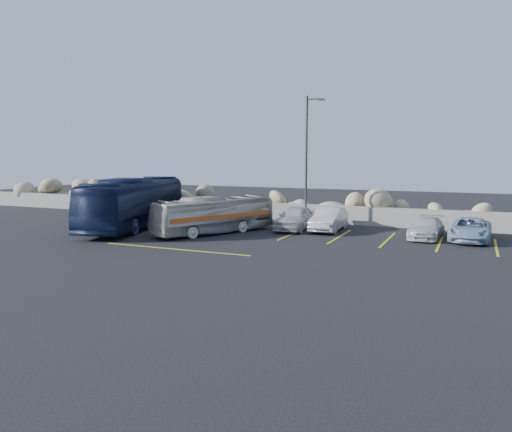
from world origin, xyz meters
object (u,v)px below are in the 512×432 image
at_px(tour_coach, 135,203).
at_px(lamppost, 307,158).
at_px(car_b, 329,219).
at_px(car_d, 470,229).
at_px(car_a, 295,218).
at_px(car_c, 426,228).
at_px(vintage_bus, 214,215).

bearing_deg(tour_coach, lamppost, 8.54).
height_order(car_b, car_d, car_b).
height_order(lamppost, car_b, lamppost).
bearing_deg(car_a, car_c, -2.03).
height_order(car_a, car_b, car_a).
bearing_deg(lamppost, tour_coach, -156.83).
distance_m(tour_coach, car_a, 9.95).
bearing_deg(car_a, vintage_bus, -141.66).
height_order(tour_coach, car_c, tour_coach).
height_order(lamppost, car_c, lamppost).
xyz_separation_m(car_a, car_c, (7.52, -0.07, -0.17)).
relative_size(tour_coach, car_d, 2.57).
distance_m(car_a, car_c, 7.53).
bearing_deg(car_a, car_d, -1.24).
bearing_deg(tour_coach, car_c, -4.36).
xyz_separation_m(vintage_bus, car_b, (5.79, 3.55, -0.37)).
bearing_deg(lamppost, car_d, -6.15).
bearing_deg(vintage_bus, car_a, 65.70).
bearing_deg(car_d, car_a, -177.54).
bearing_deg(lamppost, vintage_bus, -134.71).
relative_size(lamppost, car_c, 2.09).
distance_m(vintage_bus, car_a, 4.97).
distance_m(tour_coach, car_b, 11.94).
bearing_deg(car_d, car_c, -174.83).
height_order(car_c, car_d, car_d).
bearing_deg(car_c, car_b, 179.30).
xyz_separation_m(tour_coach, car_d, (19.10, 3.18, -0.94)).
relative_size(vintage_bus, car_c, 1.98).
height_order(tour_coach, car_d, tour_coach).
xyz_separation_m(lamppost, car_d, (9.33, -1.00, -3.70)).
bearing_deg(car_b, vintage_bus, -149.78).
xyz_separation_m(vintage_bus, car_c, (11.33, 3.10, -0.50)).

